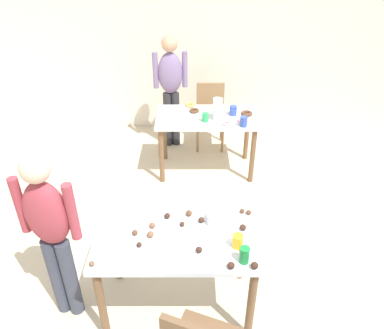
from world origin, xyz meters
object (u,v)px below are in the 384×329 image
(dining_table_near, at_px, (176,247))
(mixing_bowl, at_px, (219,218))
(dining_table_far, at_px, (206,124))
(pitcher_far, at_px, (217,109))
(chair_far_table, at_px, (209,112))
(person_adult_far, at_px, (170,83))
(soda_can, at_px, (244,255))
(person_girl_near, at_px, (50,228))

(dining_table_near, bearing_deg, mixing_bowl, 25.01)
(dining_table_far, height_order, pitcher_far, pitcher_far)
(chair_far_table, relative_size, person_adult_far, 0.57)
(soda_can, distance_m, pitcher_far, 2.21)
(chair_far_table, distance_m, soda_can, 3.02)
(dining_table_far, height_order, soda_can, soda_can)
(person_girl_near, bearing_deg, dining_table_near, 3.03)
(chair_far_table, relative_size, soda_can, 7.13)
(soda_can, height_order, pitcher_far, pitcher_far)
(dining_table_near, relative_size, chair_far_table, 1.36)
(person_girl_near, xyz_separation_m, mixing_bowl, (1.19, 0.20, -0.08))
(dining_table_near, bearing_deg, chair_far_table, 82.52)
(dining_table_far, xyz_separation_m, person_adult_far, (-0.46, 0.68, 0.28))
(dining_table_far, distance_m, person_adult_far, 0.86)
(chair_far_table, height_order, mixing_bowl, chair_far_table)
(dining_table_near, xyz_separation_m, mixing_bowl, (0.32, 0.15, 0.15))
(mixing_bowl, bearing_deg, chair_far_table, 89.13)
(dining_table_near, height_order, person_adult_far, person_adult_far)
(person_girl_near, bearing_deg, mixing_bowl, 9.34)
(chair_far_table, bearing_deg, person_adult_far, -178.36)
(chair_far_table, bearing_deg, dining_table_far, -96.04)
(person_girl_near, xyz_separation_m, soda_can, (1.33, -0.20, -0.06))
(chair_far_table, height_order, person_girl_near, person_girl_near)
(soda_can, relative_size, pitcher_far, 0.47)
(soda_can, xyz_separation_m, pitcher_far, (-0.05, 2.21, 0.07))
(dining_table_far, height_order, chair_far_table, chair_far_table)
(mixing_bowl, bearing_deg, soda_can, -71.44)
(person_adult_far, distance_m, soda_can, 3.05)
(dining_table_far, bearing_deg, dining_table_near, -97.96)
(dining_table_near, height_order, mixing_bowl, mixing_bowl)
(dining_table_far, distance_m, pitcher_far, 0.29)
(dining_table_far, relative_size, pitcher_far, 4.63)
(person_adult_far, height_order, pitcher_far, person_adult_far)
(mixing_bowl, bearing_deg, dining_table_far, 91.01)
(dining_table_far, bearing_deg, person_adult_far, 124.16)
(mixing_bowl, bearing_deg, person_adult_far, 100.78)
(person_adult_far, height_order, mixing_bowl, person_adult_far)
(pitcher_far, bearing_deg, chair_far_table, 93.08)
(dining_table_far, distance_m, person_girl_near, 2.42)
(chair_far_table, distance_m, mixing_bowl, 2.62)
(dining_table_far, bearing_deg, mixing_bowl, -88.99)
(dining_table_near, relative_size, mixing_bowl, 6.01)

